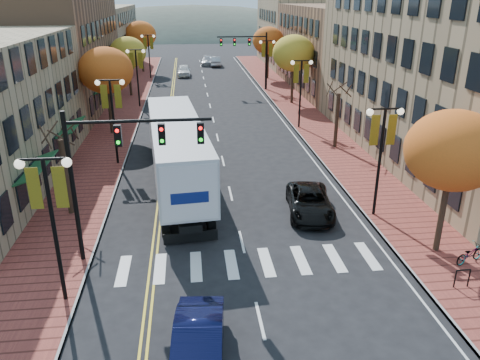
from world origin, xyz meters
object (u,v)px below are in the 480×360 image
object	(u,v)px
navy_sedan	(198,346)
bicycle	(470,254)
semi_truck	(175,144)
black_suv	(310,202)

from	to	relation	value
navy_sedan	bicycle	bearing A→B (deg)	26.54
semi_truck	black_suv	xyz separation A→B (m)	(7.35, -5.51, -1.88)
black_suv	bicycle	size ratio (longest dim) A/B	3.03
semi_truck	bicycle	xyz separation A→B (m)	(13.14, -11.50, -1.99)
semi_truck	navy_sedan	distance (m)	16.37
navy_sedan	black_suv	distance (m)	12.53
navy_sedan	bicycle	distance (m)	13.12
semi_truck	navy_sedan	xyz separation A→B (m)	(0.90, -16.25, -1.81)
semi_truck	bicycle	bearing A→B (deg)	-46.54
semi_truck	navy_sedan	size ratio (longest dim) A/B	3.85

